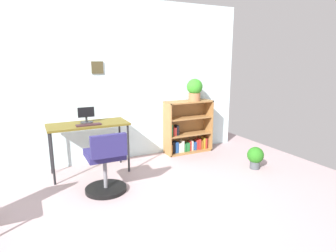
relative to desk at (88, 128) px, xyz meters
The scene contains 9 objects.
ground_plane 1.85m from the desk, 82.54° to the right, with size 6.24×6.24×0.00m, color #AC9497.
wall_back 0.78m from the desk, 63.68° to the left, with size 5.20×0.12×2.57m.
desk is the anchor object (origin of this frame).
monitor 0.18m from the desk, 95.30° to the left, with size 0.23×0.18×0.23m.
keyboard 0.15m from the desk, 95.90° to the right, with size 0.34×0.11×0.02m, color #351E22.
office_chair 0.82m from the desk, 86.43° to the right, with size 0.52×0.55×0.80m.
bookshelf_low 1.81m from the desk, ahead, with size 0.86×0.30×0.93m.
potted_plant_on_shelf 1.96m from the desk, ahead, with size 0.27×0.27×0.39m.
potted_plant_floor 2.53m from the desk, 22.61° to the right, with size 0.25×0.25×0.34m.
Camera 1 is at (-0.95, -2.37, 1.63)m, focal length 30.52 mm.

